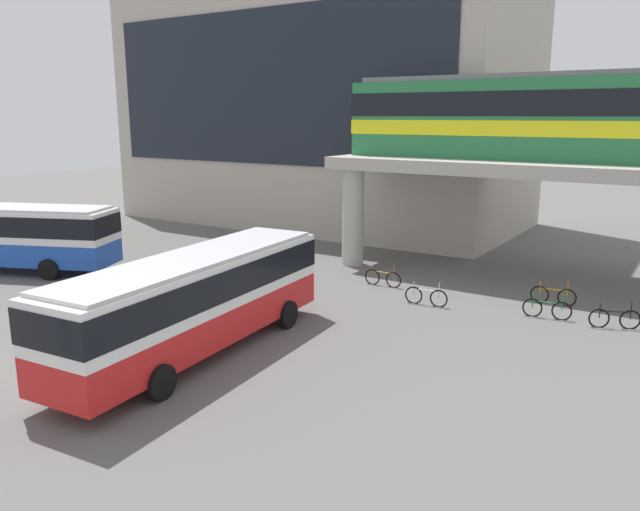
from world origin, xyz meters
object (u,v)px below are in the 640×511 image
(bus_secondary, at_px, (4,231))
(bicycle_silver, at_px, (426,296))
(train, at_px, (614,116))
(bicycle_brown, at_px, (383,278))
(station_building, at_px, (322,103))
(bicycle_black, at_px, (615,319))
(bicycle_green, at_px, (547,309))
(pedestrian_waiting_near_stop, at_px, (255,271))
(bicycle_orange, at_px, (553,296))
(bus_main, at_px, (195,294))

(bus_secondary, distance_m, bicycle_silver, 20.56)
(train, distance_m, bicycle_brown, 12.02)
(station_building, height_order, bicycle_black, station_building)
(bicycle_black, distance_m, bicycle_green, 2.32)
(bicycle_green, bearing_deg, train, 82.86)
(bicycle_black, distance_m, bicycle_silver, 6.90)
(bicycle_black, bearing_deg, pedestrian_waiting_near_stop, -169.08)
(pedestrian_waiting_near_stop, bearing_deg, bicycle_green, 12.33)
(train, bearing_deg, pedestrian_waiting_near_stop, -145.51)
(bicycle_black, bearing_deg, station_building, 146.54)
(bicycle_brown, bearing_deg, bicycle_silver, -30.33)
(bicycle_orange, xyz_separation_m, pedestrian_waiting_near_stop, (-11.71, -4.57, 0.38))
(bicycle_orange, bearing_deg, bicycle_black, -35.58)
(bus_secondary, relative_size, bicycle_black, 6.70)
(bicycle_orange, bearing_deg, bus_secondary, -159.70)
(bicycle_black, bearing_deg, bus_main, -137.49)
(bus_main, bearing_deg, bicycle_black, 42.51)
(bus_secondary, height_order, pedestrian_waiting_near_stop, bus_secondary)
(bus_secondary, xyz_separation_m, bicycle_brown, (16.82, 7.58, -1.63))
(bicycle_brown, xyz_separation_m, pedestrian_waiting_near_stop, (-4.63, -3.31, 0.38))
(bicycle_green, bearing_deg, bus_main, -131.03)
(train, relative_size, bicycle_silver, 13.51)
(bus_secondary, xyz_separation_m, bicycle_silver, (19.62, 5.94, -1.63))
(bicycle_orange, bearing_deg, train, 76.66)
(train, relative_size, bicycle_brown, 13.49)
(train, relative_size, bus_secondary, 2.17)
(bicycle_orange, height_order, pedestrian_waiting_near_stop, pedestrian_waiting_near_stop)
(train, bearing_deg, bus_main, -120.28)
(bicycle_black, height_order, pedestrian_waiting_near_stop, pedestrian_waiting_near_stop)
(pedestrian_waiting_near_stop, bearing_deg, bus_main, -64.74)
(bus_main, bearing_deg, bicycle_silver, 65.52)
(bicycle_silver, relative_size, bicycle_brown, 1.00)
(bicycle_green, xyz_separation_m, pedestrian_waiting_near_stop, (-11.93, -2.61, 0.38))
(bus_secondary, relative_size, bicycle_brown, 6.23)
(bicycle_silver, bearing_deg, bicycle_orange, 34.15)
(bus_main, height_order, pedestrian_waiting_near_stop, bus_main)
(bus_main, height_order, bicycle_orange, bus_main)
(train, distance_m, bicycle_green, 9.39)
(bicycle_black, height_order, bicycle_silver, same)
(station_building, relative_size, bus_main, 2.46)
(station_building, distance_m, bicycle_black, 27.23)
(station_building, bearing_deg, train, -22.57)
(bus_main, xyz_separation_m, bicycle_orange, (8.31, 11.77, -1.63))
(bicycle_green, bearing_deg, bicycle_black, 3.50)
(bicycle_black, distance_m, pedestrian_waiting_near_stop, 14.52)
(bicycle_orange, bearing_deg, station_building, 146.83)
(bicycle_black, xyz_separation_m, bicycle_green, (-2.32, -0.14, 0.00))
(bicycle_green, bearing_deg, pedestrian_waiting_near_stop, -167.67)
(bicycle_black, distance_m, bicycle_brown, 9.63)
(bicycle_orange, xyz_separation_m, bicycle_green, (0.22, -1.96, 0.00))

